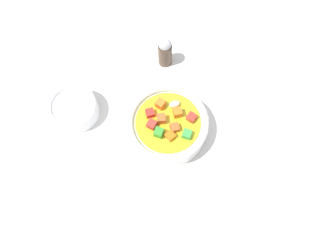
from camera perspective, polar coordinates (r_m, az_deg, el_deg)
The scene contains 5 objects.
ground_plane at distance 62.57cm, azimuth 0.00°, elevation -1.21°, with size 140.00×140.00×2.00cm, color silver.
soup_bowl_main at distance 58.96cm, azimuth 0.00°, elevation 0.10°, with size 15.48×15.48×6.53cm.
spoon at distance 58.57cm, azimuth 5.03°, elevation -10.60°, with size 21.27×13.50×0.75cm.
side_bowl_small at distance 64.05cm, azimuth -17.17°, elevation 3.14°, with size 9.52×9.52×4.12cm.
pepper_shaker at distance 66.01cm, azimuth -0.56°, elevation 13.78°, with size 2.99×2.99×7.70cm.
Camera 1 is at (14.16, 16.50, 57.67)cm, focal length 32.51 mm.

